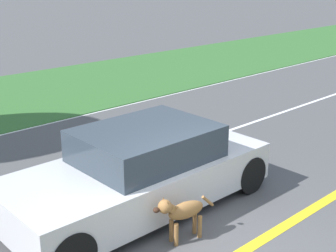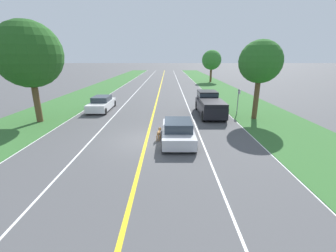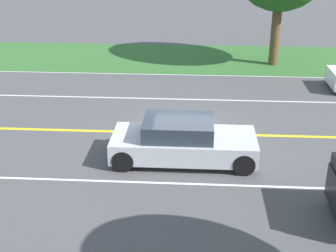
% 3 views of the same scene
% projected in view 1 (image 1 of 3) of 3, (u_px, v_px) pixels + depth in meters
% --- Properties ---
extents(lane_edge_line_right, '(0.14, 160.00, 0.01)m').
position_uv_depth(lane_edge_line_right, '(4.00, 134.00, 11.22)').
color(lane_edge_line_right, white).
rests_on(lane_edge_line_right, ground).
extents(lane_dash_same_dir, '(0.10, 160.00, 0.01)m').
position_uv_depth(lane_dash_same_dir, '(84.00, 180.00, 8.77)').
color(lane_dash_same_dir, white).
rests_on(lane_dash_same_dir, ground).
extents(ego_car, '(1.94, 4.47, 1.36)m').
position_uv_depth(ego_car, '(140.00, 171.00, 7.60)').
color(ego_car, silver).
rests_on(ego_car, ground).
extents(dog, '(0.33, 1.03, 0.76)m').
position_uv_depth(dog, '(181.00, 212.00, 6.67)').
color(dog, olive).
rests_on(dog, ground).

